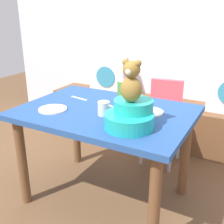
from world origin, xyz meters
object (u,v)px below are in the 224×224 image
Objects in this scene: highchair at (163,111)px; coffee_mug at (104,108)px; book_stack at (165,98)px; pillow_floral_left at (109,76)px; ketchup_bottle at (122,89)px; infant_seat_teal at (130,116)px; dinner_plate_far at (149,112)px; dinner_plate_near at (53,109)px; dining_table at (105,124)px; teddy_bear at (131,82)px.

coffee_mug is (-0.14, -0.84, 0.27)m from highchair.
pillow_floral_left is at bearing -178.25° from book_stack.
ketchup_bottle is at bearing 97.01° from coffee_mug.
infant_seat_teal is 0.29m from dinner_plate_far.
dinner_plate_far is at bearing -80.98° from highchair.
infant_seat_teal is 1.65× the size of dinner_plate_near.
highchair is (0.19, 0.75, -0.11)m from dining_table.
coffee_mug is at bearing -62.00° from pillow_floral_left.
dining_table is 3.68× the size of infant_seat_teal.
highchair is (0.13, -0.44, 0.02)m from book_stack.
dinner_plate_far is at bearing 24.05° from dinner_plate_near.
dining_table is 0.33m from ketchup_bottle.
infant_seat_teal is 2.75× the size of coffee_mug.
teddy_bear is 2.08× the size of coffee_mug.
infant_seat_teal reaches higher than highchair.
book_stack is 1.14m from dinner_plate_far.
highchair is 6.58× the size of coffee_mug.
pillow_floral_left is 3.67× the size of coffee_mug.
ketchup_bottle is 0.35m from dinner_plate_far.
highchair is 3.16× the size of teddy_bear.
dinner_plate_near is at bearing -150.51° from dining_table.
infant_seat_teal is at bearing 90.00° from teddy_bear.
highchair reaches higher than dinner_plate_far.
highchair is 3.95× the size of dinner_plate_near.
dining_table is 6.07× the size of dinner_plate_far.
infant_seat_teal is (0.28, -0.19, 0.18)m from dining_table.
teddy_bear is at bearing -21.58° from coffee_mug.
teddy_bear is (0.09, -0.94, 0.50)m from highchair.
coffee_mug is at bearing 13.35° from dinner_plate_near.
dining_table is at bearing -104.26° from highchair.
highchair is at bearing -73.68° from book_stack.
pillow_floral_left reaches higher than book_stack.
pillow_floral_left is 2.20× the size of book_stack.
book_stack is 1.31m from coffee_mug.
dinner_plate_far is (0.29, 0.09, 0.12)m from dining_table.
coffee_mug reaches higher than dinner_plate_far.
dinner_plate_near is (-0.37, -0.09, -0.04)m from coffee_mug.
dining_table is 0.39m from infant_seat_teal.
dining_table is 6.07× the size of dinner_plate_near.
teddy_bear is (0.90, -1.35, 0.34)m from pillow_floral_left.
dining_table is at bearing 29.49° from dinner_plate_near.
pillow_floral_left is at bearing 123.82° from infant_seat_teal.
dining_table is at bearing -90.55° from ketchup_bottle.
teddy_bear is at bearing -80.87° from book_stack.
dining_table is at bearing -61.83° from pillow_floral_left.
book_stack is 1.42m from infant_seat_teal.
ketchup_bottle is 0.36m from coffee_mug.
ketchup_bottle is (-0.28, 0.45, -0.19)m from teddy_bear.
dinner_plate_near is at bearing -77.48° from pillow_floral_left.
dining_table is 4.86× the size of teddy_bear.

